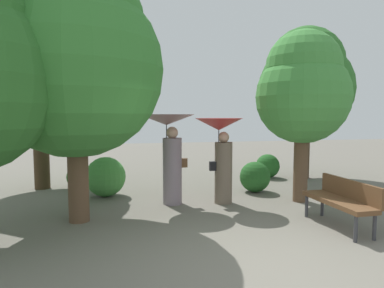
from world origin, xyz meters
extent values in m
plane|color=#6B665B|center=(0.00, 0.00, 0.00)|extent=(40.00, 40.00, 0.00)
cylinder|color=gray|center=(-0.56, 3.42, 0.73)|extent=(0.42, 0.42, 1.46)
sphere|color=tan|center=(-0.56, 3.42, 1.58)|extent=(0.26, 0.26, 0.26)
cylinder|color=#333338|center=(-0.68, 3.41, 1.35)|extent=(0.02, 0.02, 0.79)
cone|color=gray|center=(-0.68, 3.41, 1.86)|extent=(1.23, 1.23, 0.23)
cube|color=brown|center=(-0.29, 3.44, 0.90)|extent=(0.14, 0.10, 0.20)
cylinder|color=#6B5B4C|center=(0.56, 3.23, 0.68)|extent=(0.39, 0.39, 1.36)
sphere|color=tan|center=(0.56, 3.23, 1.47)|extent=(0.24, 0.24, 0.24)
cylinder|color=#333338|center=(0.44, 3.22, 1.26)|extent=(0.02, 0.02, 0.74)
cone|color=#B22D2D|center=(0.44, 3.22, 1.76)|extent=(1.05, 1.05, 0.26)
cube|color=black|center=(0.30, 3.21, 0.84)|extent=(0.14, 0.10, 0.20)
cylinder|color=#38383D|center=(1.80, 1.87, 0.22)|extent=(0.06, 0.06, 0.44)
cylinder|color=#38383D|center=(2.14, 1.88, 0.22)|extent=(0.06, 0.06, 0.44)
cylinder|color=#38383D|center=(1.81, 0.53, 0.22)|extent=(0.06, 0.06, 0.44)
cylinder|color=#38383D|center=(2.15, 0.54, 0.22)|extent=(0.06, 0.06, 0.44)
cube|color=brown|center=(1.97, 1.20, 0.46)|extent=(0.46, 1.50, 0.08)
cube|color=brown|center=(2.21, 1.21, 0.66)|extent=(0.08, 1.50, 0.35)
cylinder|color=#42301E|center=(-3.70, 5.73, 1.96)|extent=(0.39, 0.39, 3.93)
sphere|color=#428C3D|center=(-3.70, 5.73, 2.95)|extent=(3.02, 3.02, 3.02)
sphere|color=#428C3D|center=(-3.70, 5.73, 3.73)|extent=(2.42, 2.42, 2.42)
cylinder|color=#42301E|center=(3.95, 5.58, 1.84)|extent=(0.37, 0.37, 3.67)
sphere|color=#2D6B28|center=(3.95, 5.58, 2.75)|extent=(2.87, 2.87, 2.87)
sphere|color=#2D6B28|center=(3.95, 5.58, 3.49)|extent=(2.30, 2.30, 2.30)
cylinder|color=brown|center=(-2.44, 2.58, 1.85)|extent=(0.37, 0.37, 3.69)
sphere|color=#387F33|center=(-2.44, 2.58, 2.77)|extent=(3.16, 3.16, 3.16)
sphere|color=#387F33|center=(-2.44, 2.58, 3.51)|extent=(2.53, 2.53, 2.53)
cylinder|color=brown|center=(2.31, 2.98, 1.58)|extent=(0.32, 0.32, 3.15)
sphere|color=#428C3D|center=(2.31, 2.98, 2.37)|extent=(2.08, 2.08, 2.08)
sphere|color=#428C3D|center=(2.31, 2.98, 3.00)|extent=(1.66, 1.66, 1.66)
sphere|color=#235B23|center=(2.88, 5.85, 0.37)|extent=(0.74, 0.74, 0.74)
sphere|color=#235B23|center=(1.69, 4.09, 0.39)|extent=(0.78, 0.78, 0.78)
sphere|color=#387F33|center=(-2.79, 5.65, 0.29)|extent=(0.58, 0.58, 0.58)
sphere|color=#428C3D|center=(-2.02, 4.44, 0.48)|extent=(0.96, 0.96, 0.96)
camera|label=1|loc=(-1.76, -3.82, 1.95)|focal=31.48mm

